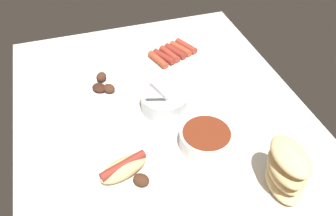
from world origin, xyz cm
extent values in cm
cube|color=silver|center=(0.00, 0.00, -1.50)|extent=(120.00, 90.00, 3.00)
cylinder|color=white|center=(-32.32, 12.37, 0.50)|extent=(22.72, 22.72, 1.00)
cylinder|color=#AD472D|center=(-29.65, 5.97, 2.26)|extent=(10.10, 5.50, 2.52)
cylinder|color=maroon|center=(-30.72, 8.53, 2.26)|extent=(9.91, 6.57, 2.52)
cylinder|color=#9E3828|center=(-31.78, 11.09, 2.26)|extent=(10.07, 5.76, 2.52)
cylinder|color=maroon|center=(-32.85, 13.65, 2.26)|extent=(9.96, 6.40, 2.52)
cylinder|color=#AD472D|center=(-33.91, 16.21, 2.26)|extent=(9.92, 6.55, 2.52)
cylinder|color=#9E3828|center=(-34.98, 18.76, 2.26)|extent=(9.94, 6.45, 2.52)
cylinder|color=white|center=(11.99, 7.80, 2.58)|extent=(15.08, 15.08, 5.16)
cylinder|color=maroon|center=(11.99, 7.80, 4.76)|extent=(13.57, 13.57, 1.00)
cylinder|color=white|center=(-22.91, -15.36, 0.50)|extent=(21.83, 21.83, 1.00)
ellipsoid|color=#472819|center=(-25.32, -15.50, 2.56)|extent=(5.18, 4.87, 3.12)
ellipsoid|color=#381E14|center=(-20.50, -17.10, 2.02)|extent=(6.61, 6.39, 2.04)
ellipsoid|color=#472819|center=(-18.89, -14.14, 2.27)|extent=(5.55, 5.27, 2.53)
cylinder|color=silver|center=(-6.69, 1.30, 2.86)|extent=(14.90, 14.90, 5.72)
cylinder|color=beige|center=(-6.69, 1.30, 4.00)|extent=(13.11, 13.11, 2.57)
cube|color=#B7B7BC|center=(-3.33, -0.56, 8.80)|extent=(4.45, 9.15, 13.72)
ellipsoid|color=#E5C689|center=(31.31, 21.10, 1.80)|extent=(14.37, 9.74, 3.60)
ellipsoid|color=#E5C689|center=(30.75, 21.21, 5.40)|extent=(14.63, 10.28, 3.60)
ellipsoid|color=#DBB77A|center=(31.51, 20.24, 9.00)|extent=(14.27, 9.54, 3.60)
ellipsoid|color=#E5C689|center=(31.27, 20.53, 12.60)|extent=(13.70, 8.51, 3.60)
cylinder|color=white|center=(15.46, -16.73, 0.50)|extent=(25.12, 25.12, 1.00)
ellipsoid|color=#DBB77A|center=(15.46, -16.73, 3.20)|extent=(10.30, 14.88, 4.40)
cylinder|color=maroon|center=(15.46, -16.73, 4.41)|extent=(6.69, 13.01, 2.40)
ellipsoid|color=#472819|center=(19.86, -13.18, 2.40)|extent=(5.68, 5.62, 2.80)
camera|label=1|loc=(73.45, -23.11, 77.65)|focal=38.16mm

